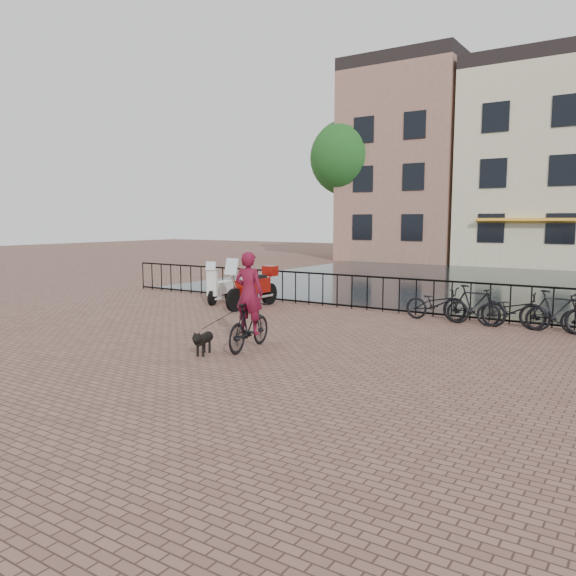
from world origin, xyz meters
The scene contains 14 objects.
ground centered at (0.00, 0.00, 0.00)m, with size 100.00×100.00×0.00m, color brown.
canal_water centered at (0.00, 17.30, 0.00)m, with size 20.00×20.00×0.00m, color black.
railing centered at (0.00, 8.00, 0.50)m, with size 20.00×0.05×1.02m.
canal_house_left centered at (-7.50, 30.00, 6.40)m, with size 7.50×9.00×12.80m.
canal_house_mid centered at (0.50, 30.00, 5.90)m, with size 8.00×9.50×11.80m.
tree_far_left centered at (-11.00, 27.00, 6.73)m, with size 5.04×5.04×9.27m.
cyclist centered at (-0.34, 2.07, 0.89)m, with size 0.80×1.77×2.35m.
dog centered at (-0.83, 1.22, 0.25)m, with size 0.47×0.78×0.50m.
motorcycle centered at (-3.58, 6.50, 0.79)m, with size 0.57×2.23×1.59m.
scooter centered at (-5.06, 6.78, 0.70)m, with size 0.78×1.57×1.40m.
parked_bike_0 centered at (1.80, 7.40, 0.45)m, with size 0.60×1.72×0.90m, color black.
parked_bike_1 centered at (2.75, 7.40, 0.50)m, with size 0.47×1.66×1.00m, color black.
parked_bike_2 centered at (3.70, 7.40, 0.45)m, with size 0.60×1.72×0.90m, color black.
parked_bike_3 centered at (4.65, 7.40, 0.50)m, with size 0.47×1.66×1.00m, color black.
Camera 1 is at (6.53, -6.93, 2.64)m, focal length 35.00 mm.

